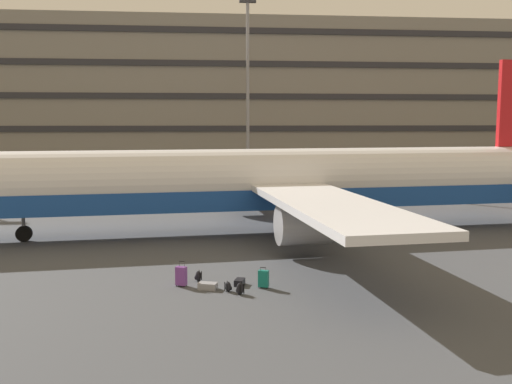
{
  "coord_description": "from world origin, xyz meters",
  "views": [
    {
      "loc": [
        -5.84,
        -37.43,
        6.89
      ],
      "look_at": [
        -2.46,
        -5.55,
        3.0
      ],
      "focal_mm": 41.56,
      "sensor_mm": 36.0,
      "label": 1
    }
  ],
  "objects_px": {
    "suitcase_small": "(208,286)",
    "backpack_navy": "(228,287)",
    "airliner": "(272,182)",
    "suitcase_silver": "(240,282)",
    "suitcase_red": "(264,279)",
    "backpack_large": "(198,276)",
    "suitcase_scuffed": "(181,276)",
    "backpack_upright": "(240,289)"
  },
  "relations": [
    {
      "from": "suitcase_small",
      "to": "backpack_navy",
      "type": "bearing_deg",
      "value": -26.49
    },
    {
      "from": "airliner",
      "to": "suitcase_silver",
      "type": "bearing_deg",
      "value": -103.93
    },
    {
      "from": "suitcase_red",
      "to": "backpack_large",
      "type": "bearing_deg",
      "value": 153.71
    },
    {
      "from": "backpack_large",
      "to": "suitcase_scuffed",
      "type": "bearing_deg",
      "value": -135.39
    },
    {
      "from": "airliner",
      "to": "backpack_navy",
      "type": "height_order",
      "value": "airliner"
    },
    {
      "from": "airliner",
      "to": "suitcase_red",
      "type": "relative_size",
      "value": 48.7
    },
    {
      "from": "suitcase_red",
      "to": "backpack_upright",
      "type": "height_order",
      "value": "suitcase_red"
    },
    {
      "from": "suitcase_scuffed",
      "to": "backpack_upright",
      "type": "xyz_separation_m",
      "value": [
        2.34,
        -1.44,
        -0.21
      ]
    },
    {
      "from": "suitcase_red",
      "to": "backpack_upright",
      "type": "bearing_deg",
      "value": -142.06
    },
    {
      "from": "suitcase_red",
      "to": "backpack_upright",
      "type": "relative_size",
      "value": 1.68
    },
    {
      "from": "airliner",
      "to": "suitcase_small",
      "type": "xyz_separation_m",
      "value": [
        -4.26,
        -12.2,
        -2.95
      ]
    },
    {
      "from": "suitcase_red",
      "to": "suitcase_scuffed",
      "type": "distance_m",
      "value": 3.45
    },
    {
      "from": "suitcase_small",
      "to": "backpack_navy",
      "type": "xyz_separation_m",
      "value": [
        0.82,
        -0.41,
        0.06
      ]
    },
    {
      "from": "backpack_navy",
      "to": "suitcase_silver",
      "type": "bearing_deg",
      "value": 59.23
    },
    {
      "from": "airliner",
      "to": "backpack_upright",
      "type": "relative_size",
      "value": 81.98
    },
    {
      "from": "suitcase_silver",
      "to": "backpack_navy",
      "type": "bearing_deg",
      "value": -120.77
    },
    {
      "from": "suitcase_scuffed",
      "to": "airliner",
      "type": "bearing_deg",
      "value": 65.29
    },
    {
      "from": "suitcase_small",
      "to": "backpack_large",
      "type": "height_order",
      "value": "backpack_large"
    },
    {
      "from": "airliner",
      "to": "backpack_navy",
      "type": "distance_m",
      "value": 13.38
    },
    {
      "from": "suitcase_scuffed",
      "to": "backpack_upright",
      "type": "relative_size",
      "value": 1.99
    },
    {
      "from": "suitcase_red",
      "to": "backpack_upright",
      "type": "distance_m",
      "value": 1.33
    },
    {
      "from": "backpack_upright",
      "to": "airliner",
      "type": "bearing_deg",
      "value": 77.06
    },
    {
      "from": "suitcase_small",
      "to": "backpack_upright",
      "type": "xyz_separation_m",
      "value": [
        1.26,
        -0.86,
        0.09
      ]
    },
    {
      "from": "airliner",
      "to": "backpack_upright",
      "type": "xyz_separation_m",
      "value": [
        -3.0,
        -13.05,
        -2.86
      ]
    },
    {
      "from": "suitcase_small",
      "to": "backpack_upright",
      "type": "relative_size",
      "value": 1.61
    },
    {
      "from": "suitcase_silver",
      "to": "suitcase_scuffed",
      "type": "height_order",
      "value": "suitcase_scuffed"
    },
    {
      "from": "airliner",
      "to": "backpack_upright",
      "type": "height_order",
      "value": "airliner"
    },
    {
      "from": "suitcase_scuffed",
      "to": "backpack_navy",
      "type": "xyz_separation_m",
      "value": [
        1.91,
        -1.0,
        -0.24
      ]
    },
    {
      "from": "airliner",
      "to": "suitcase_scuffed",
      "type": "distance_m",
      "value": 13.05
    },
    {
      "from": "airliner",
      "to": "suitcase_small",
      "type": "bearing_deg",
      "value": -109.23
    },
    {
      "from": "suitcase_scuffed",
      "to": "backpack_large",
      "type": "distance_m",
      "value": 1.01
    },
    {
      "from": "suitcase_scuffed",
      "to": "backpack_navy",
      "type": "height_order",
      "value": "suitcase_scuffed"
    },
    {
      "from": "airliner",
      "to": "backpack_upright",
      "type": "bearing_deg",
      "value": -102.94
    },
    {
      "from": "suitcase_scuffed",
      "to": "backpack_upright",
      "type": "distance_m",
      "value": 2.76
    },
    {
      "from": "suitcase_silver",
      "to": "backpack_upright",
      "type": "height_order",
      "value": "backpack_upright"
    },
    {
      "from": "backpack_upright",
      "to": "backpack_navy",
      "type": "xyz_separation_m",
      "value": [
        -0.44,
        0.45,
        -0.03
      ]
    },
    {
      "from": "suitcase_scuffed",
      "to": "backpack_navy",
      "type": "relative_size",
      "value": 2.29
    },
    {
      "from": "suitcase_small",
      "to": "backpack_upright",
      "type": "height_order",
      "value": "backpack_upright"
    },
    {
      "from": "suitcase_scuffed",
      "to": "backpack_navy",
      "type": "bearing_deg",
      "value": -27.58
    },
    {
      "from": "suitcase_small",
      "to": "suitcase_silver",
      "type": "relative_size",
      "value": 1.23
    },
    {
      "from": "suitcase_silver",
      "to": "backpack_navy",
      "type": "xyz_separation_m",
      "value": [
        -0.53,
        -0.89,
        0.07
      ]
    },
    {
      "from": "suitcase_small",
      "to": "backpack_navy",
      "type": "relative_size",
      "value": 1.85
    }
  ]
}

